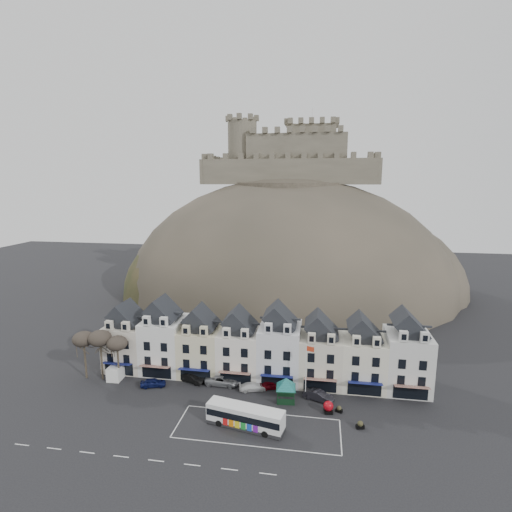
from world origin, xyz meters
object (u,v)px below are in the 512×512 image
at_px(red_buoy, 328,407).
at_px(car_charcoal, 318,395).
at_px(bus, 245,416).
at_px(car_maroon, 271,385).
at_px(car_black, 192,378).
at_px(bus_shelter, 286,383).
at_px(car_white, 253,387).
at_px(car_navy, 153,383).
at_px(flagpole, 307,368).
at_px(car_silver, 222,380).
at_px(white_van, 119,370).

bearing_deg(red_buoy, car_charcoal, 114.43).
distance_m(bus, car_maroon, 10.97).
xyz_separation_m(car_black, car_maroon, (13.24, 0.00, -0.12)).
relative_size(red_buoy, car_charcoal, 0.38).
distance_m(red_buoy, car_maroon, 10.50).
relative_size(bus_shelter, car_white, 1.35).
relative_size(car_navy, car_charcoal, 0.87).
relative_size(bus_shelter, flagpole, 0.66).
bearing_deg(car_silver, car_white, -99.34).
bearing_deg(car_charcoal, bus_shelter, 122.24).
xyz_separation_m(red_buoy, car_white, (-11.84, 4.42, -0.29)).
relative_size(red_buoy, car_silver, 0.32).
relative_size(flagpole, car_silver, 1.59).
xyz_separation_m(bus, car_silver, (-5.88, 10.71, -0.88)).
distance_m(bus_shelter, car_maroon, 4.77).
height_order(car_black, car_maroon, car_black).
bearing_deg(white_van, car_charcoal, -5.85).
bearing_deg(car_maroon, red_buoy, -136.98).
xyz_separation_m(red_buoy, flagpole, (-3.34, 3.38, 4.13)).
bearing_deg(red_buoy, car_silver, 162.38).
bearing_deg(flagpole, car_maroon, 160.24).
xyz_separation_m(white_van, car_charcoal, (33.83, -2.24, -0.38)).
bearing_deg(car_white, car_silver, 60.93).
xyz_separation_m(car_silver, car_charcoal, (15.60, -2.24, -0.02)).
xyz_separation_m(car_black, car_white, (10.40, -0.99, -0.12)).
bearing_deg(white_van, car_black, -2.06).
bearing_deg(bus, bus_shelter, 68.75).
relative_size(red_buoy, car_white, 0.41).
xyz_separation_m(car_silver, car_maroon, (8.04, 0.00, -0.16)).
distance_m(car_black, car_white, 10.45).
distance_m(bus_shelter, car_navy, 21.80).
relative_size(white_van, car_black, 1.12).
xyz_separation_m(car_navy, car_white, (16.16, 1.51, -0.06)).
bearing_deg(car_maroon, white_van, 74.05).
bearing_deg(flagpole, car_charcoal, -6.26).
relative_size(flagpole, car_maroon, 2.40).
height_order(bus_shelter, white_van, bus_shelter).
distance_m(car_black, car_maroon, 13.24).
height_order(car_navy, car_silver, car_silver).
distance_m(car_navy, car_charcoal, 26.57).
xyz_separation_m(red_buoy, white_van, (-35.27, 5.41, 0.23)).
relative_size(car_silver, car_maroon, 1.51).
bearing_deg(flagpole, car_black, 173.86).
bearing_deg(car_charcoal, red_buoy, -134.78).
bearing_deg(red_buoy, car_maroon, 148.97).
xyz_separation_m(car_navy, car_silver, (10.96, 2.50, 0.10)).
height_order(bus_shelter, car_silver, bus_shelter).
bearing_deg(car_black, bus_shelter, -78.86).
height_order(flagpole, car_maroon, flagpole).
height_order(bus, car_maroon, bus).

